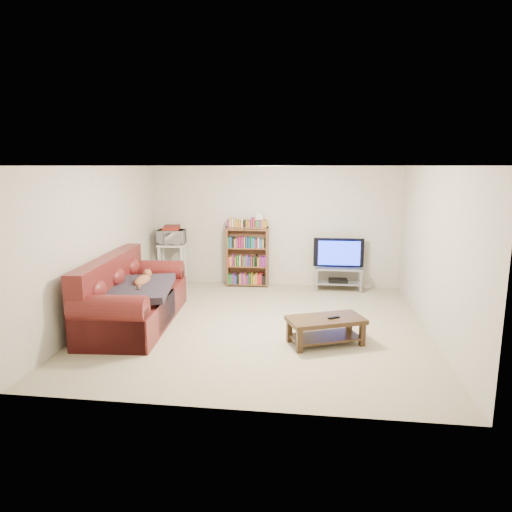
# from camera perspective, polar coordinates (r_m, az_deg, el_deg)

# --- Properties ---
(floor) EXTENTS (5.00, 5.00, 0.00)m
(floor) POSITION_cam_1_polar(r_m,az_deg,el_deg) (7.09, 0.39, -8.60)
(floor) COLOR #BCB18C
(floor) RESTS_ON ground
(ceiling) EXTENTS (5.00, 5.00, 0.00)m
(ceiling) POSITION_cam_1_polar(r_m,az_deg,el_deg) (6.67, 0.42, 11.19)
(ceiling) COLOR white
(ceiling) RESTS_ON ground
(wall_back) EXTENTS (5.00, 0.00, 5.00)m
(wall_back) POSITION_cam_1_polar(r_m,az_deg,el_deg) (9.23, 2.28, 3.70)
(wall_back) COLOR beige
(wall_back) RESTS_ON ground
(wall_front) EXTENTS (5.00, 0.00, 5.00)m
(wall_front) POSITION_cam_1_polar(r_m,az_deg,el_deg) (4.37, -3.57, -4.76)
(wall_front) COLOR beige
(wall_front) RESTS_ON ground
(wall_left) EXTENTS (0.00, 5.00, 5.00)m
(wall_left) POSITION_cam_1_polar(r_m,az_deg,el_deg) (7.50, -18.93, 1.37)
(wall_left) COLOR beige
(wall_left) RESTS_ON ground
(wall_right) EXTENTS (0.00, 5.00, 5.00)m
(wall_right) POSITION_cam_1_polar(r_m,az_deg,el_deg) (6.94, 21.36, 0.46)
(wall_right) COLOR beige
(wall_right) RESTS_ON ground
(sofa) EXTENTS (1.24, 2.52, 1.04)m
(sofa) POSITION_cam_1_polar(r_m,az_deg,el_deg) (7.33, -15.51, -5.41)
(sofa) COLOR #5D1918
(sofa) RESTS_ON floor
(blanket) EXTENTS (1.13, 1.36, 0.20)m
(blanket) POSITION_cam_1_polar(r_m,az_deg,el_deg) (7.05, -14.52, -3.98)
(blanket) COLOR #29242E
(blanket) RESTS_ON sofa
(cat) EXTENTS (0.32, 0.69, 0.20)m
(cat) POSITION_cam_1_polar(r_m,az_deg,el_deg) (7.24, -14.02, -3.07)
(cat) COLOR brown
(cat) RESTS_ON sofa
(coffee_table) EXTENTS (1.14, 0.87, 0.37)m
(coffee_table) POSITION_cam_1_polar(r_m,az_deg,el_deg) (6.36, 8.69, -8.62)
(coffee_table) COLOR #392614
(coffee_table) RESTS_ON floor
(remote) EXTENTS (0.17, 0.13, 0.02)m
(remote) POSITION_cam_1_polar(r_m,az_deg,el_deg) (6.31, 9.68, -7.59)
(remote) COLOR black
(remote) RESTS_ON coffee_table
(tv_stand) EXTENTS (0.92, 0.42, 0.45)m
(tv_stand) POSITION_cam_1_polar(r_m,az_deg,el_deg) (9.08, 10.22, -2.30)
(tv_stand) COLOR #999EA3
(tv_stand) RESTS_ON floor
(television) EXTENTS (0.98, 0.15, 0.56)m
(television) POSITION_cam_1_polar(r_m,az_deg,el_deg) (8.99, 10.31, 0.34)
(television) COLOR black
(television) RESTS_ON tv_stand
(dvd_player) EXTENTS (0.37, 0.26, 0.06)m
(dvd_player) POSITION_cam_1_polar(r_m,az_deg,el_deg) (9.11, 10.19, -3.04)
(dvd_player) COLOR black
(dvd_player) RESTS_ON tv_stand
(bookshelf) EXTENTS (0.85, 0.29, 1.22)m
(bookshelf) POSITION_cam_1_polar(r_m,az_deg,el_deg) (9.19, -1.08, 0.06)
(bookshelf) COLOR brown
(bookshelf) RESTS_ON floor
(shelf_clutter) EXTENTS (0.62, 0.21, 0.28)m
(shelf_clutter) POSITION_cam_1_polar(r_m,az_deg,el_deg) (9.08, -0.47, 4.37)
(shelf_clutter) COLOR silver
(shelf_clutter) RESTS_ON bookshelf
(microwave_stand) EXTENTS (0.56, 0.42, 0.86)m
(microwave_stand) POSITION_cam_1_polar(r_m,az_deg,el_deg) (9.39, -10.41, -0.38)
(microwave_stand) COLOR silver
(microwave_stand) RESTS_ON floor
(microwave) EXTENTS (0.55, 0.39, 0.29)m
(microwave) POSITION_cam_1_polar(r_m,az_deg,el_deg) (9.31, -10.50, 2.36)
(microwave) COLOR silver
(microwave) RESTS_ON microwave_stand
(game_boxes) EXTENTS (0.33, 0.29, 0.05)m
(game_boxes) POSITION_cam_1_polar(r_m,az_deg,el_deg) (9.29, -10.54, 3.40)
(game_boxes) COLOR maroon
(game_boxes) RESTS_ON microwave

